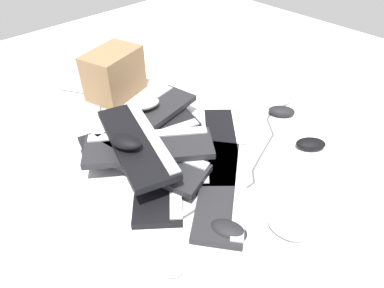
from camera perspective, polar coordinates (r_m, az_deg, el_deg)
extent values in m
plane|color=white|center=(1.21, 1.13, -3.78)|extent=(3.20, 3.20, 0.00)
cube|color=black|center=(1.28, 4.10, -0.20)|extent=(0.41, 0.42, 0.02)
cube|color=silver|center=(1.27, 1.60, 0.31)|extent=(0.31, 0.33, 0.01)
cube|color=black|center=(1.32, -5.47, 1.00)|extent=(0.43, 0.40, 0.02)
cube|color=#B2B5BA|center=(1.30, -3.07, 1.39)|extent=(0.34, 0.31, 0.01)
cube|color=black|center=(1.17, -5.59, -4.87)|extent=(0.40, 0.43, 0.02)
cube|color=silver|center=(1.16, -2.86, -4.25)|extent=(0.30, 0.34, 0.01)
cube|color=#232326|center=(1.13, 5.22, -7.28)|extent=(0.44, 0.38, 0.02)
cube|color=silver|center=(1.11, 8.17, -7.06)|extent=(0.36, 0.28, 0.01)
cube|color=#232326|center=(1.18, -7.79, -2.66)|extent=(0.28, 0.46, 0.02)
cube|color=#B2B5BA|center=(1.21, -6.35, -0.55)|extent=(0.17, 0.41, 0.01)
cube|color=black|center=(1.30, -8.45, 1.87)|extent=(0.46, 0.26, 0.02)
cube|color=silver|center=(1.25, -7.53, 1.04)|extent=(0.41, 0.14, 0.01)
cube|color=#232326|center=(1.18, -7.19, -0.57)|extent=(0.44, 0.38, 0.02)
cube|color=silver|center=(1.22, -7.32, 1.66)|extent=(0.36, 0.28, 0.01)
cube|color=#232326|center=(1.33, -7.60, 4.52)|extent=(0.46, 0.23, 0.02)
cube|color=silver|center=(1.36, -9.42, 5.82)|extent=(0.42, 0.11, 0.01)
cube|color=black|center=(1.17, -9.37, 0.29)|extent=(0.28, 0.46, 0.02)
cube|color=#B2B5BA|center=(1.17, -6.84, 1.62)|extent=(0.16, 0.41, 0.01)
ellipsoid|color=black|center=(1.35, 19.18, 0.01)|extent=(0.13, 0.12, 0.04)
ellipsoid|color=silver|center=(1.05, 15.56, -13.47)|extent=(0.09, 0.12, 0.04)
ellipsoid|color=black|center=(1.49, 14.71, 5.32)|extent=(0.12, 0.13, 0.04)
ellipsoid|color=black|center=(1.01, 6.11, -14.06)|extent=(0.10, 0.13, 0.04)
ellipsoid|color=silver|center=(0.95, -4.65, -19.28)|extent=(0.10, 0.13, 0.04)
ellipsoid|color=silver|center=(1.34, -7.71, 6.66)|extent=(0.12, 0.09, 0.04)
ellipsoid|color=black|center=(1.11, -10.94, 0.40)|extent=(0.11, 0.13, 0.04)
cylinder|color=#59595B|center=(1.07, 0.22, -11.07)|extent=(0.09, 0.02, 0.01)
cylinder|color=#59595B|center=(1.10, 4.48, -9.33)|extent=(0.09, 0.05, 0.01)
cylinder|color=#59595B|center=(1.14, 8.59, -7.48)|extent=(0.10, 0.01, 0.01)
cylinder|color=#59595B|center=(1.19, 10.23, -5.22)|extent=(0.05, 0.05, 0.01)
cylinder|color=#59595B|center=(1.25, 10.99, -2.63)|extent=(0.11, 0.04, 0.01)
cylinder|color=#59595B|center=(1.34, 12.63, 0.30)|extent=(0.11, 0.04, 0.01)
cylinder|color=#59595B|center=(1.42, 12.93, 2.94)|extent=(0.07, 0.08, 0.01)
cylinder|color=#59595B|center=(1.49, 12.79, 4.83)|extent=(0.06, 0.03, 0.01)
cylinder|color=#59595B|center=(1.55, 14.49, 6.04)|extent=(0.11, 0.03, 0.01)
sphere|color=#59595B|center=(1.05, -1.79, -12.27)|extent=(0.01, 0.01, 0.01)
sphere|color=#59595B|center=(1.09, 2.15, -9.90)|extent=(0.01, 0.01, 0.01)
sphere|color=#59595B|center=(1.11, 6.75, -8.76)|extent=(0.01, 0.01, 0.01)
sphere|color=#59595B|center=(1.17, 10.33, -6.26)|extent=(0.01, 0.01, 0.01)
sphere|color=#59595B|center=(1.21, 10.13, -4.22)|extent=(0.01, 0.01, 0.01)
sphere|color=#59595B|center=(1.29, 11.81, -1.13)|extent=(0.01, 0.01, 0.01)
sphere|color=#59595B|center=(1.38, 13.40, 1.63)|extent=(0.01, 0.01, 0.01)
sphere|color=#59595B|center=(1.46, 12.47, 4.17)|extent=(0.01, 0.01, 0.01)
sphere|color=#59595B|center=(1.52, 13.09, 5.46)|extent=(0.01, 0.01, 0.01)
sphere|color=#59595B|center=(1.59, 15.83, 6.59)|extent=(0.01, 0.01, 0.01)
cylinder|color=#59595B|center=(1.30, -16.56, -1.77)|extent=(0.09, 0.05, 0.01)
cylinder|color=#59595B|center=(1.36, -15.34, 0.46)|extent=(0.05, 0.06, 0.01)
cylinder|color=#59595B|center=(1.43, -14.57, 2.75)|extent=(0.09, 0.08, 0.01)
cylinder|color=#59595B|center=(1.50, -14.54, 4.76)|extent=(0.03, 0.08, 0.01)
cylinder|color=#59595B|center=(1.56, -15.00, 6.28)|extent=(0.05, 0.07, 0.01)
cylinder|color=#59595B|center=(1.62, -15.43, 7.50)|extent=(0.01, 0.06, 0.01)
cylinder|color=#59595B|center=(1.67, -17.22, 8.07)|extent=(0.05, 0.08, 0.01)
cylinder|color=#59595B|center=(1.72, -19.96, 8.38)|extent=(0.06, 0.09, 0.01)
sphere|color=#59595B|center=(1.27, -17.62, -3.08)|extent=(0.01, 0.01, 0.01)
sphere|color=#59595B|center=(1.33, -15.55, -0.52)|extent=(0.01, 0.01, 0.01)
sphere|color=#59595B|center=(1.38, -15.14, 1.39)|extent=(0.01, 0.01, 0.01)
sphere|color=#59595B|center=(1.47, -14.03, 4.02)|extent=(0.01, 0.01, 0.01)
sphere|color=#59595B|center=(1.53, -15.04, 5.47)|extent=(0.01, 0.01, 0.01)
sphere|color=#59595B|center=(1.60, -14.96, 7.06)|extent=(0.01, 0.01, 0.01)
sphere|color=#59595B|center=(1.65, -15.89, 7.92)|extent=(0.01, 0.01, 0.01)
sphere|color=#59595B|center=(1.69, -18.52, 8.21)|extent=(0.01, 0.01, 0.01)
sphere|color=#59595B|center=(1.75, -21.35, 8.53)|extent=(0.01, 0.01, 0.01)
cube|color=olive|center=(1.59, -12.88, 11.37)|extent=(0.28, 0.23, 0.21)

